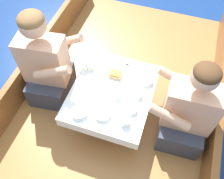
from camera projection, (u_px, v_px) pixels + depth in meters
ground_plane at (111, 129)px, 2.68m from camera, size 60.00×60.00×0.00m
boat_deck at (111, 122)px, 2.55m from camera, size 1.90×3.50×0.30m
gunwale_port at (23, 81)px, 2.46m from camera, size 0.06×3.50×0.33m
gunwale_starboard at (213, 136)px, 2.13m from camera, size 0.06×3.50×0.33m
cockpit_table at (112, 93)px, 2.16m from camera, size 0.69×0.80×0.38m
person_port at (46, 66)px, 2.25m from camera, size 0.56×0.50×0.99m
person_starboard at (187, 113)px, 2.01m from camera, size 0.53×0.45×0.95m
plate_sandwich at (115, 76)px, 2.22m from camera, size 0.17×0.17×0.01m
plate_bread at (91, 88)px, 2.14m from camera, size 0.21×0.21×0.01m
sandwich at (115, 74)px, 2.20m from camera, size 0.11×0.09×0.05m
bowl_port_near at (130, 109)px, 2.01m from camera, size 0.12×0.12×0.04m
bowl_starboard_near at (103, 114)px, 1.98m from camera, size 0.13×0.13×0.04m
bowl_center_far at (147, 81)px, 2.17m from camera, size 0.11×0.11×0.04m
bowl_port_far at (79, 113)px, 1.98m from camera, size 0.13×0.13×0.04m
coffee_cup_port at (119, 94)px, 2.07m from camera, size 0.10×0.07×0.07m
coffee_cup_starboard at (125, 122)px, 1.92m from camera, size 0.10×0.07×0.07m
coffee_cup_center at (140, 95)px, 2.07m from camera, size 0.09×0.06×0.06m
tin_can at (90, 67)px, 2.25m from camera, size 0.07×0.07×0.05m
utensil_knife_starboard at (149, 74)px, 2.24m from camera, size 0.16×0.08×0.00m
utensil_fork_starboard at (131, 68)px, 2.28m from camera, size 0.16×0.09×0.00m
utensil_knife_port at (114, 88)px, 2.15m from camera, size 0.15×0.10×0.00m
utensil_spoon_center at (143, 105)px, 2.05m from camera, size 0.16×0.09×0.01m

